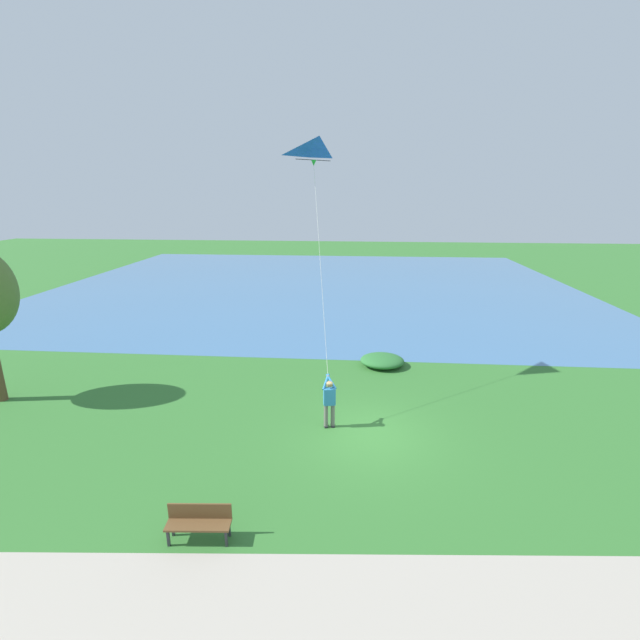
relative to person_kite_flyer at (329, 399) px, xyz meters
The scene contains 7 objects.
ground_plane 1.79m from the person_kite_flyer, 107.57° to the right, with size 120.00×120.00×0.00m, color #33702D.
lake_water 24.50m from the person_kite_flyer, ahead, with size 36.00×44.00×0.01m, color teal.
walkway_path 7.02m from the person_kite_flyer, behind, with size 2.40×32.00×0.02m, color #ADA393.
person_kite_flyer is the anchor object (origin of this frame).
flying_kite 9.21m from the person_kite_flyer, ahead, with size 4.55×1.81×8.05m.
park_bench_near_walkway 6.07m from the person_kite_flyer, 153.20° to the left, with size 0.55×1.53×0.88m.
lakeside_shrub 6.19m from the person_kite_flyer, 20.46° to the right, with size 1.80×2.04×0.53m, color #2D7033.
Camera 1 is at (-13.22, 0.61, 7.89)m, focal length 24.65 mm.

